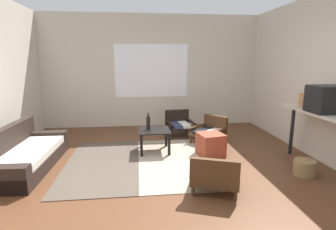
{
  "coord_description": "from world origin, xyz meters",
  "views": [
    {
      "loc": [
        -0.35,
        -3.51,
        1.64
      ],
      "look_at": [
        0.15,
        0.79,
        0.73
      ],
      "focal_mm": 28.23,
      "sensor_mm": 36.0,
      "label": 1
    }
  ],
  "objects_px": {
    "coffee_table": "(154,134)",
    "ottoman_orange": "(211,145)",
    "console_shelf": "(322,119)",
    "glass_bottle": "(148,123)",
    "crt_television": "(328,99)",
    "armchair_striped_foreground": "(215,175)",
    "armchair_corner": "(210,130)",
    "wicker_basket": "(304,168)",
    "armchair_by_window": "(179,123)",
    "couch": "(23,156)",
    "clay_vase": "(306,100)"
  },
  "relations": [
    {
      "from": "armchair_corner",
      "to": "clay_vase",
      "type": "distance_m",
      "value": 1.84
    },
    {
      "from": "coffee_table",
      "to": "ottoman_orange",
      "type": "xyz_separation_m",
      "value": [
        0.95,
        -0.32,
        -0.13
      ]
    },
    {
      "from": "coffee_table",
      "to": "clay_vase",
      "type": "height_order",
      "value": "clay_vase"
    },
    {
      "from": "ottoman_orange",
      "to": "console_shelf",
      "type": "xyz_separation_m",
      "value": [
        1.43,
        -0.79,
        0.6
      ]
    },
    {
      "from": "armchair_corner",
      "to": "clay_vase",
      "type": "relative_size",
      "value": 2.57
    },
    {
      "from": "couch",
      "to": "console_shelf",
      "type": "height_order",
      "value": "console_shelf"
    },
    {
      "from": "armchair_corner",
      "to": "console_shelf",
      "type": "xyz_separation_m",
      "value": [
        1.23,
        -1.56,
        0.55
      ]
    },
    {
      "from": "armchair_by_window",
      "to": "wicker_basket",
      "type": "relative_size",
      "value": 2.07
    },
    {
      "from": "ottoman_orange",
      "to": "crt_television",
      "type": "height_order",
      "value": "crt_television"
    },
    {
      "from": "ottoman_orange",
      "to": "wicker_basket",
      "type": "distance_m",
      "value": 1.47
    },
    {
      "from": "couch",
      "to": "armchair_by_window",
      "type": "height_order",
      "value": "couch"
    },
    {
      "from": "armchair_by_window",
      "to": "ottoman_orange",
      "type": "bearing_deg",
      "value": -76.42
    },
    {
      "from": "wicker_basket",
      "to": "armchair_corner",
      "type": "bearing_deg",
      "value": 118.8
    },
    {
      "from": "armchair_by_window",
      "to": "coffee_table",
      "type": "bearing_deg",
      "value": -119.95
    },
    {
      "from": "crt_television",
      "to": "ottoman_orange",
      "type": "bearing_deg",
      "value": 149.31
    },
    {
      "from": "coffee_table",
      "to": "ottoman_orange",
      "type": "relative_size",
      "value": 1.39
    },
    {
      "from": "crt_television",
      "to": "wicker_basket",
      "type": "relative_size",
      "value": 1.58
    },
    {
      "from": "armchair_striped_foreground",
      "to": "wicker_basket",
      "type": "distance_m",
      "value": 1.47
    },
    {
      "from": "wicker_basket",
      "to": "armchair_striped_foreground",
      "type": "bearing_deg",
      "value": -166.87
    },
    {
      "from": "console_shelf",
      "to": "couch",
      "type": "bearing_deg",
      "value": 172.4
    },
    {
      "from": "crt_television",
      "to": "wicker_basket",
      "type": "xyz_separation_m",
      "value": [
        -0.29,
        -0.08,
        -0.98
      ]
    },
    {
      "from": "coffee_table",
      "to": "wicker_basket",
      "type": "height_order",
      "value": "coffee_table"
    },
    {
      "from": "armchair_striped_foreground",
      "to": "armchair_corner",
      "type": "distance_m",
      "value": 2.09
    },
    {
      "from": "armchair_by_window",
      "to": "clay_vase",
      "type": "height_order",
      "value": "clay_vase"
    },
    {
      "from": "armchair_by_window",
      "to": "armchair_striped_foreground",
      "type": "relative_size",
      "value": 0.84
    },
    {
      "from": "armchair_striped_foreground",
      "to": "coffee_table",
      "type": "bearing_deg",
      "value": 112.52
    },
    {
      "from": "coffee_table",
      "to": "armchair_by_window",
      "type": "bearing_deg",
      "value": 60.05
    },
    {
      "from": "ottoman_orange",
      "to": "armchair_corner",
      "type": "bearing_deg",
      "value": 75.64
    },
    {
      "from": "armchair_corner",
      "to": "coffee_table",
      "type": "bearing_deg",
      "value": -158.77
    },
    {
      "from": "crt_television",
      "to": "coffee_table",
      "type": "bearing_deg",
      "value": 153.8
    },
    {
      "from": "armchair_by_window",
      "to": "wicker_basket",
      "type": "bearing_deg",
      "value": -57.7
    },
    {
      "from": "crt_television",
      "to": "glass_bottle",
      "type": "relative_size",
      "value": 1.58
    },
    {
      "from": "couch",
      "to": "clay_vase",
      "type": "xyz_separation_m",
      "value": [
        4.43,
        -0.16,
        0.82
      ]
    },
    {
      "from": "armchair_by_window",
      "to": "clay_vase",
      "type": "bearing_deg",
      "value": -44.74
    },
    {
      "from": "glass_bottle",
      "to": "wicker_basket",
      "type": "bearing_deg",
      "value": -30.5
    },
    {
      "from": "couch",
      "to": "crt_television",
      "type": "relative_size",
      "value": 3.84
    },
    {
      "from": "armchair_by_window",
      "to": "clay_vase",
      "type": "xyz_separation_m",
      "value": [
        1.77,
        -1.75,
        0.76
      ]
    },
    {
      "from": "couch",
      "to": "armchair_striped_foreground",
      "type": "height_order",
      "value": "couch"
    },
    {
      "from": "console_shelf",
      "to": "glass_bottle",
      "type": "relative_size",
      "value": 5.21
    },
    {
      "from": "coffee_table",
      "to": "clay_vase",
      "type": "bearing_deg",
      "value": -15.95
    },
    {
      "from": "clay_vase",
      "to": "wicker_basket",
      "type": "relative_size",
      "value": 1.06
    },
    {
      "from": "console_shelf",
      "to": "crt_television",
      "type": "height_order",
      "value": "crt_television"
    },
    {
      "from": "console_shelf",
      "to": "clay_vase",
      "type": "xyz_separation_m",
      "value": [
        0.0,
        0.43,
        0.22
      ]
    },
    {
      "from": "wicker_basket",
      "to": "coffee_table",
      "type": "bearing_deg",
      "value": 148.99
    },
    {
      "from": "couch",
      "to": "wicker_basket",
      "type": "xyz_separation_m",
      "value": [
        4.13,
        -0.73,
        -0.09
      ]
    },
    {
      "from": "armchair_striped_foreground",
      "to": "clay_vase",
      "type": "height_order",
      "value": "clay_vase"
    },
    {
      "from": "armchair_corner",
      "to": "wicker_basket",
      "type": "relative_size",
      "value": 2.72
    },
    {
      "from": "couch",
      "to": "coffee_table",
      "type": "relative_size",
      "value": 3.2
    },
    {
      "from": "glass_bottle",
      "to": "wicker_basket",
      "type": "relative_size",
      "value": 1.0
    },
    {
      "from": "coffee_table",
      "to": "armchair_corner",
      "type": "xyz_separation_m",
      "value": [
        1.15,
        0.45,
        -0.08
      ]
    }
  ]
}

